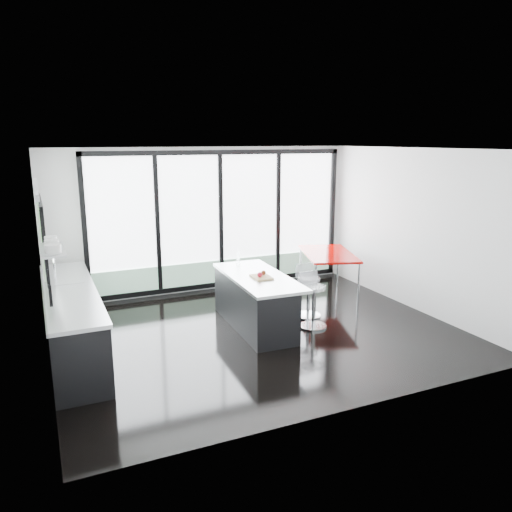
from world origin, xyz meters
name	(u,v)px	position (x,y,z in m)	size (l,w,h in m)	color
floor	(258,332)	(0.00, 0.00, 0.00)	(6.00, 5.00, 0.00)	black
ceiling	(258,149)	(0.00, 0.00, 2.80)	(6.00, 5.00, 0.00)	white
wall_back	(219,226)	(0.27, 2.47, 1.27)	(6.00, 0.09, 2.80)	silver
wall_front	(356,289)	(0.00, -2.50, 1.40)	(6.00, 0.00, 2.80)	silver
wall_left	(41,248)	(-2.97, 0.27, 1.56)	(0.26, 5.00, 2.80)	silver
wall_right	(415,230)	(3.00, 0.00, 1.40)	(0.00, 5.00, 2.80)	silver
counter_cabinets	(72,321)	(-2.67, 0.40, 0.46)	(0.69, 3.24, 1.36)	black
island	(254,301)	(0.05, 0.27, 0.43)	(0.94, 2.08, 1.09)	black
bar_stool_near	(313,307)	(0.90, -0.16, 0.34)	(0.43, 0.43, 0.69)	silver
bar_stool_far	(308,297)	(1.07, 0.31, 0.35)	(0.44, 0.44, 0.69)	silver
red_table	(328,274)	(2.03, 1.23, 0.41)	(0.88, 1.55, 0.83)	#A20300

